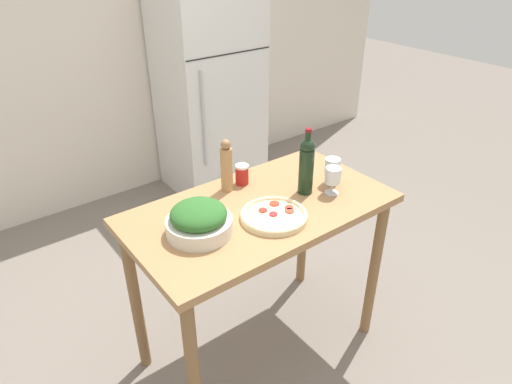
{
  "coord_description": "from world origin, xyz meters",
  "views": [
    {
      "loc": [
        -1.11,
        -1.43,
        2.06
      ],
      "look_at": [
        0.0,
        0.03,
        0.99
      ],
      "focal_mm": 32.0,
      "sensor_mm": 36.0,
      "label": 1
    }
  ],
  "objects_px": {
    "wine_glass_near": "(333,177)",
    "pepper_mill": "(227,166)",
    "refrigerator": "(210,92)",
    "wine_glass_far": "(332,167)",
    "wine_bottle": "(306,165)",
    "salad_bowl": "(199,220)",
    "homemade_pizza": "(274,215)",
    "salt_canister": "(242,174)"
  },
  "relations": [
    {
      "from": "wine_bottle",
      "to": "salad_bowl",
      "type": "distance_m",
      "value": 0.6
    },
    {
      "from": "refrigerator",
      "to": "wine_glass_near",
      "type": "bearing_deg",
      "value": -104.69
    },
    {
      "from": "wine_glass_near",
      "to": "salad_bowl",
      "type": "height_order",
      "value": "salad_bowl"
    },
    {
      "from": "salt_canister",
      "to": "homemade_pizza",
      "type": "bearing_deg",
      "value": -102.29
    },
    {
      "from": "wine_bottle",
      "to": "pepper_mill",
      "type": "height_order",
      "value": "wine_bottle"
    },
    {
      "from": "refrigerator",
      "to": "salt_canister",
      "type": "relative_size",
      "value": 16.47
    },
    {
      "from": "pepper_mill",
      "to": "refrigerator",
      "type": "bearing_deg",
      "value": 60.56
    },
    {
      "from": "refrigerator",
      "to": "salt_canister",
      "type": "bearing_deg",
      "value": -116.84
    },
    {
      "from": "refrigerator",
      "to": "wine_glass_near",
      "type": "distance_m",
      "value": 1.98
    },
    {
      "from": "wine_glass_near",
      "to": "homemade_pizza",
      "type": "relative_size",
      "value": 0.45
    },
    {
      "from": "wine_bottle",
      "to": "wine_glass_near",
      "type": "height_order",
      "value": "wine_bottle"
    },
    {
      "from": "refrigerator",
      "to": "wine_bottle",
      "type": "xyz_separation_m",
      "value": [
        -0.6,
        -1.83,
        0.23
      ]
    },
    {
      "from": "wine_glass_far",
      "to": "salt_canister",
      "type": "distance_m",
      "value": 0.45
    },
    {
      "from": "salad_bowl",
      "to": "homemade_pizza",
      "type": "distance_m",
      "value": 0.34
    },
    {
      "from": "wine_glass_near",
      "to": "pepper_mill",
      "type": "height_order",
      "value": "pepper_mill"
    },
    {
      "from": "refrigerator",
      "to": "wine_glass_far",
      "type": "distance_m",
      "value": 1.9
    },
    {
      "from": "refrigerator",
      "to": "wine_glass_far",
      "type": "bearing_deg",
      "value": -103.24
    },
    {
      "from": "homemade_pizza",
      "to": "wine_glass_far",
      "type": "bearing_deg",
      "value": 9.77
    },
    {
      "from": "wine_glass_near",
      "to": "salt_canister",
      "type": "bearing_deg",
      "value": 130.41
    },
    {
      "from": "wine_bottle",
      "to": "wine_glass_far",
      "type": "xyz_separation_m",
      "value": [
        0.17,
        -0.01,
        -0.06
      ]
    },
    {
      "from": "salad_bowl",
      "to": "salt_canister",
      "type": "bearing_deg",
      "value": 31.38
    },
    {
      "from": "refrigerator",
      "to": "wine_glass_far",
      "type": "relative_size",
      "value": 12.48
    },
    {
      "from": "wine_bottle",
      "to": "homemade_pizza",
      "type": "bearing_deg",
      "value": -161.64
    },
    {
      "from": "wine_bottle",
      "to": "pepper_mill",
      "type": "bearing_deg",
      "value": 138.69
    },
    {
      "from": "refrigerator",
      "to": "homemade_pizza",
      "type": "relative_size",
      "value": 5.68
    },
    {
      "from": "refrigerator",
      "to": "salt_canister",
      "type": "xyz_separation_m",
      "value": [
        -0.79,
        -1.57,
        0.13
      ]
    },
    {
      "from": "wine_bottle",
      "to": "salad_bowl",
      "type": "height_order",
      "value": "wine_bottle"
    },
    {
      "from": "wine_glass_near",
      "to": "homemade_pizza",
      "type": "distance_m",
      "value": 0.38
    },
    {
      "from": "wine_bottle",
      "to": "salad_bowl",
      "type": "bearing_deg",
      "value": 178.47
    },
    {
      "from": "refrigerator",
      "to": "wine_bottle",
      "type": "bearing_deg",
      "value": -108.18
    },
    {
      "from": "wine_bottle",
      "to": "pepper_mill",
      "type": "relative_size",
      "value": 1.25
    },
    {
      "from": "refrigerator",
      "to": "wine_glass_near",
      "type": "height_order",
      "value": "refrigerator"
    },
    {
      "from": "refrigerator",
      "to": "salad_bowl",
      "type": "relative_size",
      "value": 6.06
    },
    {
      "from": "refrigerator",
      "to": "pepper_mill",
      "type": "relative_size",
      "value": 6.39
    },
    {
      "from": "wine_glass_near",
      "to": "salad_bowl",
      "type": "relative_size",
      "value": 0.49
    },
    {
      "from": "pepper_mill",
      "to": "salad_bowl",
      "type": "bearing_deg",
      "value": -141.95
    },
    {
      "from": "salad_bowl",
      "to": "wine_glass_far",
      "type": "bearing_deg",
      "value": -2.27
    },
    {
      "from": "refrigerator",
      "to": "salad_bowl",
      "type": "height_order",
      "value": "refrigerator"
    },
    {
      "from": "pepper_mill",
      "to": "homemade_pizza",
      "type": "relative_size",
      "value": 0.89
    },
    {
      "from": "wine_bottle",
      "to": "salt_canister",
      "type": "height_order",
      "value": "wine_bottle"
    },
    {
      "from": "wine_glass_far",
      "to": "wine_glass_near",
      "type": "bearing_deg",
      "value": -133.82
    },
    {
      "from": "wine_glass_far",
      "to": "salt_canister",
      "type": "height_order",
      "value": "wine_glass_far"
    }
  ]
}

